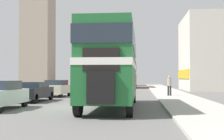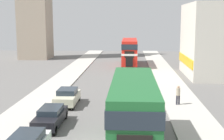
{
  "view_description": "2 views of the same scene",
  "coord_description": "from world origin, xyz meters",
  "px_view_note": "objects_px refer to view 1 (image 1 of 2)",
  "views": [
    {
      "loc": [
        3.7,
        -17.79,
        1.67
      ],
      "look_at": [
        2.13,
        -0.56,
        2.11
      ],
      "focal_mm": 50.0,
      "sensor_mm": 36.0,
      "label": 1
    },
    {
      "loc": [
        1.93,
        -17.78,
        7.62
      ],
      "look_at": [
        0.0,
        14.37,
        2.48
      ],
      "focal_mm": 50.0,
      "sensor_mm": 36.0,
      "label": 2
    }
  ],
  "objects_px": {
    "double_decker_bus": "(112,62)",
    "car_parked_mid": "(34,91)",
    "car_parked_far": "(56,88)",
    "pedestrian_walking": "(169,84)",
    "bus_distant": "(129,72)"
  },
  "relations": [
    {
      "from": "bus_distant",
      "to": "pedestrian_walking",
      "type": "height_order",
      "value": "bus_distant"
    },
    {
      "from": "car_parked_mid",
      "to": "pedestrian_walking",
      "type": "bearing_deg",
      "value": 31.08
    },
    {
      "from": "double_decker_bus",
      "to": "car_parked_mid",
      "type": "height_order",
      "value": "double_decker_bus"
    },
    {
      "from": "car_parked_far",
      "to": "double_decker_bus",
      "type": "bearing_deg",
      "value": -59.52
    },
    {
      "from": "double_decker_bus",
      "to": "car_parked_mid",
      "type": "distance_m",
      "value": 7.56
    },
    {
      "from": "double_decker_bus",
      "to": "car_parked_far",
      "type": "distance_m",
      "value": 11.8
    },
    {
      "from": "car_parked_far",
      "to": "pedestrian_walking",
      "type": "bearing_deg",
      "value": 1.68
    },
    {
      "from": "pedestrian_walking",
      "to": "double_decker_bus",
      "type": "bearing_deg",
      "value": -111.59
    },
    {
      "from": "bus_distant",
      "to": "car_parked_far",
      "type": "height_order",
      "value": "bus_distant"
    },
    {
      "from": "car_parked_far",
      "to": "pedestrian_walking",
      "type": "xyz_separation_m",
      "value": [
        10.0,
        0.29,
        0.34
      ]
    },
    {
      "from": "bus_distant",
      "to": "pedestrian_walking",
      "type": "bearing_deg",
      "value": -79.88
    },
    {
      "from": "car_parked_mid",
      "to": "pedestrian_walking",
      "type": "height_order",
      "value": "pedestrian_walking"
    },
    {
      "from": "double_decker_bus",
      "to": "car_parked_far",
      "type": "relative_size",
      "value": 2.49
    },
    {
      "from": "bus_distant",
      "to": "car_parked_mid",
      "type": "height_order",
      "value": "bus_distant"
    },
    {
      "from": "pedestrian_walking",
      "to": "bus_distant",
      "type": "bearing_deg",
      "value": 100.12
    }
  ]
}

